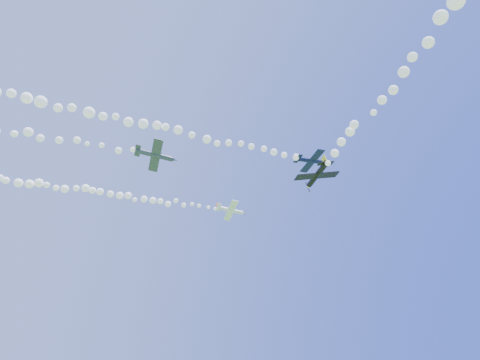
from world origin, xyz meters
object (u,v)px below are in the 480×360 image
plane_white (231,210)px  plane_navy (312,161)px  plane_grey (156,155)px  plane_black (317,175)px

plane_white → plane_navy: plane_white is taller
plane_navy → plane_grey: size_ratio=1.04×
plane_white → plane_grey: bearing=-124.9°
plane_grey → plane_black: (19.12, -18.05, -7.37)m
plane_navy → plane_grey: plane_navy is taller
plane_grey → plane_black: 27.31m
plane_white → plane_black: 45.68m
plane_white → plane_navy: 29.57m
plane_navy → plane_black: 21.90m
plane_white → plane_black: plane_white is taller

